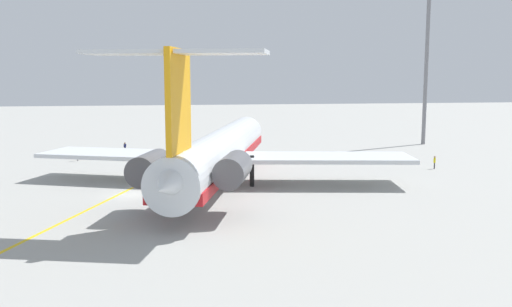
# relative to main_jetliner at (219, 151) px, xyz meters

# --- Properties ---
(ground) EXTENTS (376.76, 376.76, 0.00)m
(ground) POSITION_rel_main_jetliner_xyz_m (3.25, -9.58, -3.90)
(ground) COLOR #9E9E99
(main_jetliner) EXTENTS (48.13, 43.15, 14.29)m
(main_jetliner) POSITION_rel_main_jetliner_xyz_m (0.00, 0.00, 0.00)
(main_jetliner) COLOR silver
(main_jetliner) RESTS_ON ground
(ground_crew_near_nose) EXTENTS (0.33, 0.33, 1.74)m
(ground_crew_near_nose) POSITION_rel_main_jetliner_xyz_m (-6.53, 29.33, -2.80)
(ground_crew_near_nose) COLOR black
(ground_crew_near_nose) RESTS_ON ground
(ground_crew_near_tail) EXTENTS (0.45, 0.28, 1.78)m
(ground_crew_near_tail) POSITION_rel_main_jetliner_xyz_m (-21.72, -18.56, -2.77)
(ground_crew_near_tail) COLOR black
(ground_crew_near_tail) RESTS_ON ground
(ground_crew_portside) EXTENTS (0.26, 0.40, 1.65)m
(ground_crew_portside) POSITION_rel_main_jetliner_xyz_m (-29.93, -12.36, -2.85)
(ground_crew_portside) COLOR black
(ground_crew_portside) RESTS_ON ground
(safety_cone_nose) EXTENTS (0.40, 0.40, 0.55)m
(safety_cone_nose) POSITION_rel_main_jetliner_xyz_m (-28.78, -6.49, -3.62)
(safety_cone_nose) COLOR #EA590F
(safety_cone_nose) RESTS_ON ground
(taxiway_centreline) EXTENTS (70.51, 25.92, 0.01)m
(taxiway_centreline) POSITION_rel_main_jetliner_xyz_m (-1.32, -9.20, -3.89)
(taxiway_centreline) COLOR gold
(taxiway_centreline) RESTS_ON ground
(light_mast) EXTENTS (4.00, 0.70, 30.65)m
(light_mast) POSITION_rel_main_jetliner_xyz_m (-32.36, 40.59, 12.67)
(light_mast) COLOR slate
(light_mast) RESTS_ON ground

